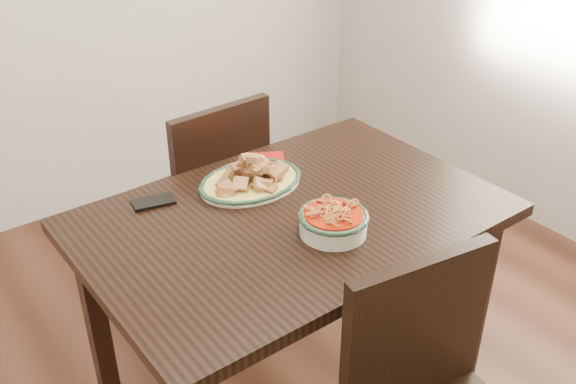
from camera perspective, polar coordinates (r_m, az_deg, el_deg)
dining_table at (r=1.99m, az=0.35°, el=-4.05°), size 1.25×0.83×0.75m
chair_far at (r=2.57m, az=-7.00°, el=0.09°), size 0.44×0.44×0.89m
fish_plate at (r=2.07m, az=-3.37°, el=1.73°), size 0.35×0.27×0.11m
noodle_bowl at (r=1.83m, az=4.06°, el=-2.48°), size 0.20×0.20×0.08m
smartphone at (r=2.03m, az=-11.86°, el=-0.85°), size 0.14×0.10×0.01m
napkin at (r=2.23m, az=-2.00°, el=2.84°), size 0.17×0.16×0.01m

